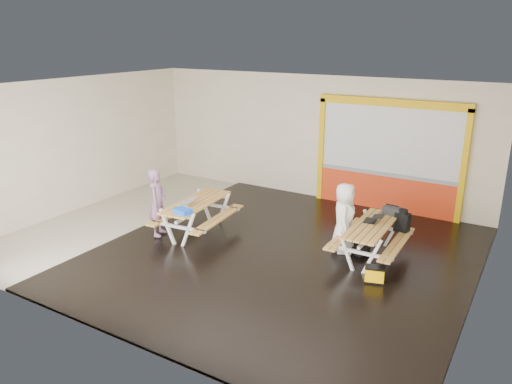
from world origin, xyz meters
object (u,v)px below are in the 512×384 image
Objects in this scene: toolbox at (392,211)px; backpack at (402,221)px; picnic_table_left at (197,209)px; person_left at (158,202)px; laptop_left at (188,202)px; laptop_right at (373,219)px; dark_case at (358,249)px; fluke_bag at (375,275)px; picnic_table_right at (371,233)px; blue_pouch at (183,211)px; person_right at (344,218)px.

toolbox is 0.32m from backpack.
picnic_table_left is at bearing -158.89° from toolbox.
person_left is 5.47m from backpack.
laptop_left is 4.15m from laptop_right.
toolbox reaches higher than dark_case.
dark_case is 1.32m from fluke_bag.
picnic_table_right is 0.57m from dark_case.
picnic_table_left is 0.86m from blue_pouch.
fluke_bag is at bearing -2.75° from picnic_table_left.
person_left is 3.80× the size of dark_case.
backpack is at bearing -16.01° from toolbox.
picnic_table_left is at bearing -70.01° from person_left.
person_left is at bearing -152.36° from laptop_left.
picnic_table_right is 0.65m from person_right.
fluke_bag is (0.25, -1.80, -0.68)m from toolbox.
laptop_right is 1.43m from fluke_bag.
backpack is at bearing 29.06° from blue_pouch.
laptop_left is 1.14× the size of toolbox.
toolbox is at bearing 70.29° from laptop_right.
picnic_table_right is 4.04m from blue_pouch.
toolbox is (4.13, 1.59, 0.25)m from picnic_table_left.
picnic_table_right is at bearing 112.96° from fluke_bag.
blue_pouch reaches higher than picnic_table_right.
backpack is (5.05, 2.10, -0.15)m from person_left.
blue_pouch is at bearing -148.54° from toolbox.
toolbox reaches higher than laptop_left.
laptop_left is (-3.40, -1.04, 0.05)m from person_right.
laptop_left reaches higher than dark_case.
blue_pouch is (-3.71, -1.59, 0.28)m from picnic_table_right.
toolbox is (0.78, 0.82, 0.05)m from person_right.
laptop_left is at bearing -162.71° from laptop_right.
laptop_left is (0.61, 0.32, 0.02)m from person_left.
toolbox is 1.94m from fluke_bag.
dark_case is at bearing 123.24° from fluke_bag.
picnic_table_left is at bearing -168.53° from picnic_table_right.
person_right is at bearing 16.95° from laptop_left.
picnic_table_right reaches higher than dark_case.
fluke_bag is (4.38, -0.21, -0.43)m from picnic_table_left.
laptop_left reaches higher than laptop_right.
person_right is 3.27× the size of laptop_left.
laptop_left is at bearing -101.03° from picnic_table_left.
toolbox is (0.22, 0.62, 0.04)m from laptop_right.
blue_pouch is at bearing -72.81° from picnic_table_left.
picnic_table_left is at bearing 83.49° from person_right.
fluke_bag is (0.43, -1.01, -0.41)m from picnic_table_right.
picnic_table_left reaches higher than fluke_bag.
dark_case is at bearing 13.77° from picnic_table_left.
blue_pouch is (-3.10, -1.56, 0.05)m from person_right.
backpack is at bearing 48.61° from laptop_right.
person_left reaches higher than laptop_left.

